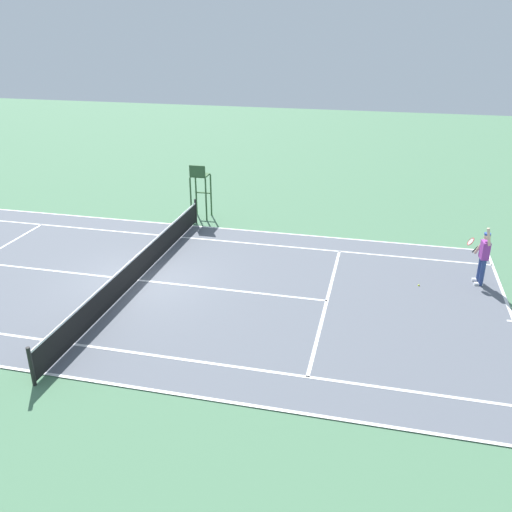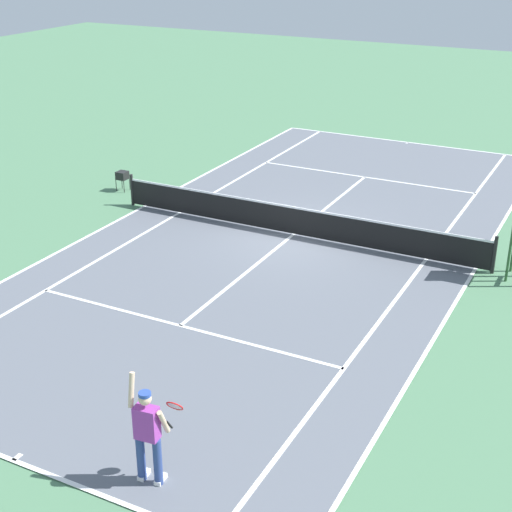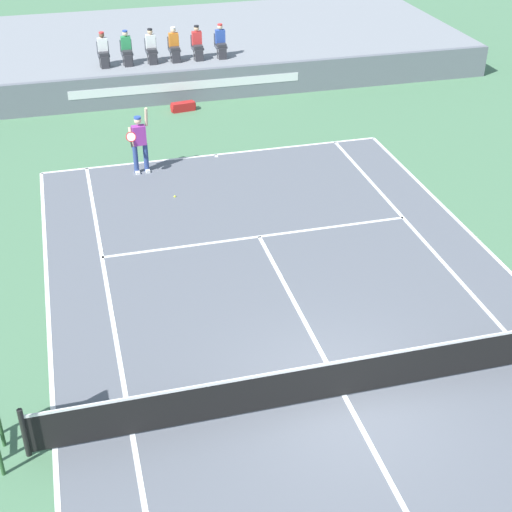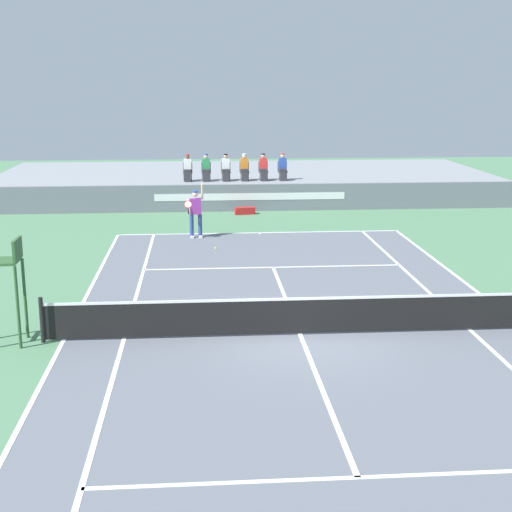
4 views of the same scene
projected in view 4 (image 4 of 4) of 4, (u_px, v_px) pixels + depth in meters
name	position (u px, v px, depth m)	size (l,w,h in m)	color
ground_plane	(300.00, 335.00, 17.24)	(80.00, 80.00, 0.00)	#4C7A56
court	(300.00, 335.00, 17.23)	(11.08, 23.88, 0.03)	slate
net	(300.00, 314.00, 17.11)	(11.98, 0.10, 1.07)	black
barrier_wall	(250.00, 198.00, 33.60)	(24.93, 0.25, 1.23)	slate
bleacher_platform	(243.00, 183.00, 38.54)	(24.93, 9.95, 1.23)	gray
spectator_seated_0	(188.00, 168.00, 34.33)	(0.44, 0.60, 1.27)	#474C56
spectator_seated_1	(206.00, 168.00, 34.39)	(0.44, 0.60, 1.27)	#474C56
spectator_seated_2	(226.00, 168.00, 34.46)	(0.44, 0.60, 1.27)	#474C56
spectator_seated_3	(244.00, 168.00, 34.53)	(0.44, 0.60, 1.27)	#474C56
spectator_seated_4	(263.00, 168.00, 34.60)	(0.44, 0.60, 1.27)	#474C56
spectator_seated_5	(283.00, 167.00, 34.66)	(0.44, 0.60, 1.27)	#474C56
tennis_player	(196.00, 212.00, 27.68)	(0.75, 0.68, 2.08)	navy
tennis_ball	(216.00, 248.00, 26.06)	(0.07, 0.07, 0.07)	#D1E533
umpire_chair	(7.00, 277.00, 16.38)	(0.77, 0.77, 2.44)	#2D562D
equipment_bag	(245.00, 211.00, 32.83)	(0.94, 0.45, 0.32)	red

